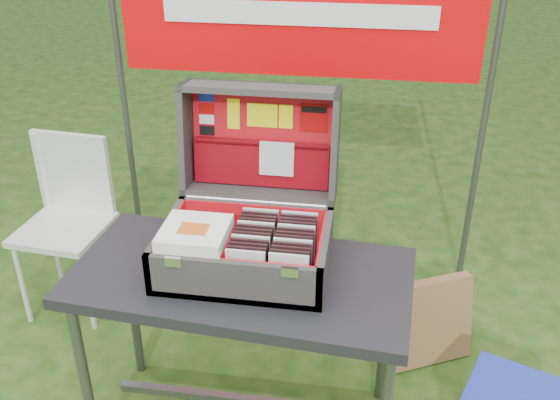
% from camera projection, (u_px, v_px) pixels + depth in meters
% --- Properties ---
extents(table, '(1.15, 0.63, 0.69)m').
position_uv_depth(table, '(244.00, 353.00, 2.20)').
color(table, black).
rests_on(table, ground).
extents(table_top, '(1.15, 0.63, 0.04)m').
position_uv_depth(table_top, '(241.00, 277.00, 2.04)').
color(table_top, black).
rests_on(table_top, ground).
extents(table_leg_fl, '(0.04, 0.04, 0.65)m').
position_uv_depth(table_leg_fl, '(86.00, 386.00, 2.09)').
color(table_leg_fl, '#59595B').
rests_on(table_leg_fl, ground).
extents(table_leg_bl, '(0.04, 0.04, 0.65)m').
position_uv_depth(table_leg_bl, '(133.00, 307.00, 2.46)').
color(table_leg_bl, '#59595B').
rests_on(table_leg_bl, ground).
extents(table_leg_br, '(0.04, 0.04, 0.65)m').
position_uv_depth(table_leg_br, '(385.00, 332.00, 2.33)').
color(table_leg_br, '#59595B').
rests_on(table_leg_br, ground).
extents(table_brace, '(0.96, 0.03, 0.03)m').
position_uv_depth(table_brace, '(245.00, 400.00, 2.30)').
color(table_brace, '#59595B').
rests_on(table_brace, ground).
extents(suitcase, '(0.54, 0.55, 0.52)m').
position_uv_depth(suitcase, '(247.00, 190.00, 1.98)').
color(suitcase, '#4F4D49').
rests_on(suitcase, table).
extents(suitcase_base_bottom, '(0.54, 0.39, 0.02)m').
position_uv_depth(suitcase_base_bottom, '(245.00, 265.00, 2.05)').
color(suitcase_base_bottom, '#4F4D49').
rests_on(suitcase_base_bottom, table_top).
extents(suitcase_base_wall_front, '(0.54, 0.02, 0.15)m').
position_uv_depth(suitcase_base_wall_front, '(232.00, 282.00, 1.86)').
color(suitcase_base_wall_front, '#4F4D49').
rests_on(suitcase_base_wall_front, table_top).
extents(suitcase_base_wall_back, '(0.54, 0.02, 0.15)m').
position_uv_depth(suitcase_base_wall_back, '(255.00, 221.00, 2.18)').
color(suitcase_base_wall_back, '#4F4D49').
rests_on(suitcase_base_wall_back, table_top).
extents(suitcase_base_wall_left, '(0.02, 0.39, 0.15)m').
position_uv_depth(suitcase_base_wall_left, '(167.00, 243.00, 2.06)').
color(suitcase_base_wall_left, '#4F4D49').
rests_on(suitcase_base_wall_left, table_top).
extents(suitcase_base_wall_right, '(0.02, 0.39, 0.15)m').
position_uv_depth(suitcase_base_wall_right, '(325.00, 256.00, 1.99)').
color(suitcase_base_wall_right, '#4F4D49').
rests_on(suitcase_base_wall_right, table_top).
extents(suitcase_liner_floor, '(0.50, 0.35, 0.01)m').
position_uv_depth(suitcase_liner_floor, '(245.00, 262.00, 2.04)').
color(suitcase_liner_floor, red).
rests_on(suitcase_liner_floor, suitcase_base_bottom).
extents(suitcase_latch_left, '(0.05, 0.01, 0.03)m').
position_uv_depth(suitcase_latch_left, '(173.00, 262.00, 1.85)').
color(suitcase_latch_left, silver).
rests_on(suitcase_latch_left, suitcase_base_wall_front).
extents(suitcase_latch_right, '(0.05, 0.01, 0.03)m').
position_uv_depth(suitcase_latch_right, '(290.00, 272.00, 1.80)').
color(suitcase_latch_right, silver).
rests_on(suitcase_latch_right, suitcase_base_wall_front).
extents(suitcase_hinge, '(0.49, 0.02, 0.02)m').
position_uv_depth(suitcase_hinge, '(256.00, 202.00, 2.16)').
color(suitcase_hinge, silver).
rests_on(suitcase_hinge, suitcase_base_wall_back).
extents(suitcase_lid_back, '(0.54, 0.07, 0.39)m').
position_uv_depth(suitcase_lid_back, '(263.00, 137.00, 2.21)').
color(suitcase_lid_back, '#4F4D49').
rests_on(suitcase_lid_back, suitcase_base_wall_back).
extents(suitcase_lid_rim_far, '(0.54, 0.15, 0.04)m').
position_uv_depth(suitcase_lid_rim_far, '(260.00, 89.00, 2.09)').
color(suitcase_lid_rim_far, '#4F4D49').
rests_on(suitcase_lid_rim_far, suitcase_lid_back).
extents(suitcase_lid_rim_near, '(0.54, 0.15, 0.04)m').
position_uv_depth(suitcase_lid_rim_near, '(259.00, 192.00, 2.22)').
color(suitcase_lid_rim_near, '#4F4D49').
rests_on(suitcase_lid_rim_near, suitcase_lid_back).
extents(suitcase_lid_rim_left, '(0.02, 0.19, 0.40)m').
position_uv_depth(suitcase_lid_rim_left, '(187.00, 137.00, 2.19)').
color(suitcase_lid_rim_left, '#4F4D49').
rests_on(suitcase_lid_rim_left, suitcase_lid_back).
extents(suitcase_lid_rim_right, '(0.02, 0.19, 0.40)m').
position_uv_depth(suitcase_lid_rim_right, '(335.00, 146.00, 2.12)').
color(suitcase_lid_rim_right, '#4F4D49').
rests_on(suitcase_lid_rim_right, suitcase_lid_back).
extents(suitcase_lid_liner, '(0.50, 0.05, 0.34)m').
position_uv_depth(suitcase_lid_liner, '(262.00, 138.00, 2.20)').
color(suitcase_lid_liner, red).
rests_on(suitcase_lid_liner, suitcase_lid_back).
extents(suitcase_liner_wall_front, '(0.50, 0.01, 0.12)m').
position_uv_depth(suitcase_liner_wall_front, '(233.00, 277.00, 1.87)').
color(suitcase_liner_wall_front, red).
rests_on(suitcase_liner_wall_front, suitcase_base_bottom).
extents(suitcase_liner_wall_back, '(0.50, 0.01, 0.12)m').
position_uv_depth(suitcase_liner_wall_back, '(255.00, 221.00, 2.16)').
color(suitcase_liner_wall_back, red).
rests_on(suitcase_liner_wall_back, suitcase_base_bottom).
extents(suitcase_liner_wall_left, '(0.01, 0.35, 0.12)m').
position_uv_depth(suitcase_liner_wall_left, '(171.00, 240.00, 2.05)').
color(suitcase_liner_wall_left, red).
rests_on(suitcase_liner_wall_left, suitcase_base_bottom).
extents(suitcase_liner_wall_right, '(0.01, 0.35, 0.12)m').
position_uv_depth(suitcase_liner_wall_right, '(321.00, 253.00, 1.98)').
color(suitcase_liner_wall_right, red).
rests_on(suitcase_liner_wall_right, suitcase_base_bottom).
extents(suitcase_lid_pocket, '(0.48, 0.05, 0.16)m').
position_uv_depth(suitcase_lid_pocket, '(261.00, 164.00, 2.21)').
color(suitcase_lid_pocket, maroon).
rests_on(suitcase_lid_pocket, suitcase_lid_liner).
extents(suitcase_pocket_edge, '(0.47, 0.02, 0.02)m').
position_uv_depth(suitcase_pocket_edge, '(261.00, 143.00, 2.18)').
color(suitcase_pocket_edge, maroon).
rests_on(suitcase_pocket_edge, suitcase_lid_pocket).
extents(suitcase_pocket_cd, '(0.12, 0.02, 0.12)m').
position_uv_depth(suitcase_pocket_cd, '(277.00, 159.00, 2.18)').
color(suitcase_pocket_cd, silver).
rests_on(suitcase_pocket_cd, suitcase_lid_pocket).
extents(lid_sticker_cc_a, '(0.05, 0.01, 0.03)m').
position_uv_depth(lid_sticker_cc_a, '(206.00, 97.00, 2.17)').
color(lid_sticker_cc_a, '#1933B2').
rests_on(lid_sticker_cc_a, suitcase_lid_liner).
extents(lid_sticker_cc_b, '(0.05, 0.01, 0.03)m').
position_uv_depth(lid_sticker_cc_b, '(206.00, 108.00, 2.18)').
color(lid_sticker_cc_b, '#AC0606').
rests_on(lid_sticker_cc_b, suitcase_lid_liner).
extents(lid_sticker_cc_c, '(0.05, 0.01, 0.03)m').
position_uv_depth(lid_sticker_cc_c, '(207.00, 119.00, 2.20)').
color(lid_sticker_cc_c, white).
rests_on(lid_sticker_cc_c, suitcase_lid_liner).
extents(lid_sticker_cc_d, '(0.05, 0.01, 0.03)m').
position_uv_depth(lid_sticker_cc_d, '(207.00, 130.00, 2.21)').
color(lid_sticker_cc_d, black).
rests_on(lid_sticker_cc_d, suitcase_lid_liner).
extents(lid_card_neon_tall, '(0.04, 0.02, 0.11)m').
position_uv_depth(lid_card_neon_tall, '(234.00, 114.00, 2.18)').
color(lid_card_neon_tall, yellow).
rests_on(lid_card_neon_tall, suitcase_lid_liner).
extents(lid_card_neon_main, '(0.11, 0.01, 0.08)m').
position_uv_depth(lid_card_neon_main, '(262.00, 115.00, 2.16)').
color(lid_card_neon_main, yellow).
rests_on(lid_card_neon_main, suitcase_lid_liner).
extents(lid_card_neon_small, '(0.05, 0.01, 0.08)m').
position_uv_depth(lid_card_neon_small, '(286.00, 117.00, 2.15)').
color(lid_card_neon_small, yellow).
rests_on(lid_card_neon_small, suitcase_lid_liner).
extents(lid_sticker_band, '(0.10, 0.01, 0.10)m').
position_uv_depth(lid_sticker_band, '(314.00, 118.00, 2.14)').
color(lid_sticker_band, '#AC0606').
rests_on(lid_sticker_band, suitcase_lid_liner).
extents(lid_sticker_band_bar, '(0.09, 0.01, 0.02)m').
position_uv_depth(lid_sticker_band_bar, '(314.00, 110.00, 2.13)').
color(lid_sticker_band_bar, black).
rests_on(lid_sticker_band_bar, suitcase_lid_liner).
extents(cd_left_0, '(0.12, 0.01, 0.14)m').
position_uv_depth(cd_left_0, '(246.00, 270.00, 1.88)').
color(cd_left_0, silver).
rests_on(cd_left_0, suitcase_liner_floor).
extents(cd_left_1, '(0.12, 0.01, 0.14)m').
position_uv_depth(cd_left_1, '(247.00, 266.00, 1.90)').
color(cd_left_1, black).
rests_on(cd_left_1, suitcase_liner_floor).
extents(cd_left_2, '(0.12, 0.01, 0.14)m').
position_uv_depth(cd_left_2, '(248.00, 262.00, 1.91)').
color(cd_left_2, black).
rests_on(cd_left_2, suitcase_liner_floor).
extents(cd_left_3, '(0.12, 0.01, 0.14)m').
position_uv_depth(cd_left_3, '(250.00, 258.00, 1.93)').
color(cd_left_3, black).
rests_on(cd_left_3, suitcase_liner_floor).
extents(cd_left_4, '(0.12, 0.01, 0.14)m').
position_uv_depth(cd_left_4, '(251.00, 255.00, 1.95)').
color(cd_left_4, silver).
rests_on(cd_left_4, suitcase_liner_floor).
extents(cd_left_5, '(0.12, 0.01, 0.14)m').
position_uv_depth(cd_left_5, '(252.00, 251.00, 1.97)').
color(cd_left_5, black).
rests_on(cd_left_5, suitcase_liner_floor).
extents(cd_left_6, '(0.12, 0.01, 0.14)m').
position_uv_depth(cd_left_6, '(254.00, 247.00, 1.99)').
color(cd_left_6, black).
rests_on(cd_left_6, suitcase_liner_floor).
extents(cd_left_7, '(0.12, 0.01, 0.14)m').
position_uv_depth(cd_left_7, '(255.00, 244.00, 2.01)').
color(cd_left_7, black).
rests_on(cd_left_7, suitcase_liner_floor).
extents(cd_left_8, '(0.12, 0.01, 0.14)m').
position_uv_depth(cd_left_8, '(256.00, 240.00, 2.03)').
color(cd_left_8, silver).
rests_on(cd_left_8, suitcase_liner_floor).
extents(cd_left_9, '(0.12, 0.01, 0.14)m').
position_uv_depth(cd_left_9, '(257.00, 237.00, 2.04)').
color(cd_left_9, black).
rests_on(cd_left_9, suitcase_liner_floor).
extents(cd_left_10, '(0.12, 0.01, 0.14)m').
position_uv_depth(cd_left_10, '(259.00, 234.00, 2.06)').
color(cd_left_10, black).
rests_on(cd_left_10, suitcase_liner_floor).
extents(cd_left_11, '(0.12, 0.01, 0.14)m').
position_uv_depth(cd_left_11, '(260.00, 230.00, 2.08)').
color(cd_left_11, black).
rests_on(cd_left_11, suitcase_liner_floor).
extents(cd_left_12, '(0.12, 0.01, 0.14)m').
position_uv_depth(cd_left_12, '(261.00, 227.00, 2.10)').
color(cd_left_12, silver).
rests_on(cd_left_12, suitcase_liner_floor).
extents(cd_right_0, '(0.12, 0.01, 0.14)m').
position_uv_depth(cd_right_0, '(289.00, 274.00, 1.86)').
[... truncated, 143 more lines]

